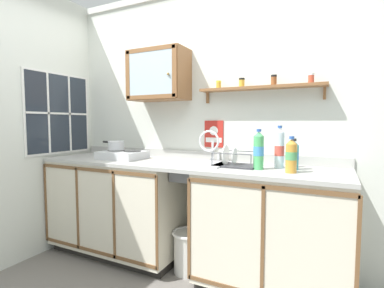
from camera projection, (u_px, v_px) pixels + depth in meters
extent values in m
cube|color=silver|center=(196.00, 122.00, 2.82)|extent=(3.38, 0.05, 2.63)
cube|color=silver|center=(5.00, 122.00, 2.56)|extent=(0.05, 3.55, 2.63)
cube|color=black|center=(122.00, 247.00, 2.95)|extent=(1.31, 0.58, 0.08)
cube|color=beige|center=(119.00, 203.00, 2.89)|extent=(1.34, 0.64, 0.85)
cube|color=brown|center=(94.00, 170.00, 2.57)|extent=(1.34, 0.01, 0.03)
cube|color=brown|center=(96.00, 252.00, 2.63)|extent=(1.34, 0.01, 0.03)
cube|color=brown|center=(46.00, 203.00, 2.90)|extent=(0.02, 0.01, 0.78)
cube|color=brown|center=(77.00, 209.00, 2.70)|extent=(0.02, 0.01, 0.78)
cube|color=brown|center=(114.00, 215.00, 2.50)|extent=(0.02, 0.01, 0.78)
cube|color=brown|center=(157.00, 223.00, 2.30)|extent=(0.02, 0.01, 0.78)
cube|color=black|center=(271.00, 283.00, 2.28)|extent=(1.09, 0.58, 0.08)
cube|color=beige|center=(272.00, 227.00, 2.22)|extent=(1.11, 0.64, 0.85)
cube|color=brown|center=(264.00, 187.00, 1.90)|extent=(1.11, 0.01, 0.03)
cube|color=brown|center=(189.00, 229.00, 2.17)|extent=(0.02, 0.01, 0.78)
cube|color=brown|center=(262.00, 243.00, 1.93)|extent=(0.02, 0.01, 0.78)
cube|color=brown|center=(358.00, 261.00, 1.68)|extent=(0.02, 0.01, 0.78)
cube|color=#B2B2AD|center=(180.00, 164.00, 2.54)|extent=(2.74, 0.67, 0.03)
cube|color=#B2B2AD|center=(195.00, 155.00, 2.81)|extent=(2.74, 0.02, 0.08)
cube|color=silver|center=(199.00, 163.00, 2.48)|extent=(0.48, 0.40, 0.01)
cube|color=slate|center=(199.00, 180.00, 2.49)|extent=(0.41, 0.32, 0.01)
cube|color=slate|center=(207.00, 169.00, 2.63)|extent=(0.41, 0.01, 0.14)
cube|color=slate|center=(191.00, 175.00, 2.34)|extent=(0.41, 0.01, 0.14)
cylinder|color=#4C4C51|center=(199.00, 180.00, 2.49)|extent=(0.04, 0.04, 0.01)
cylinder|color=silver|center=(213.00, 160.00, 2.66)|extent=(0.05, 0.05, 0.02)
cylinder|color=silver|center=(213.00, 149.00, 2.65)|extent=(0.02, 0.02, 0.17)
torus|color=silver|center=(209.00, 141.00, 2.57)|extent=(0.20, 0.02, 0.20)
cylinder|color=silver|center=(219.00, 156.00, 2.63)|extent=(0.02, 0.02, 0.06)
cube|color=silver|center=(123.00, 155.00, 2.82)|extent=(0.42, 0.33, 0.07)
cylinder|color=#2D2D2D|center=(116.00, 150.00, 2.88)|extent=(0.17, 0.17, 0.01)
cylinder|color=#2D2D2D|center=(132.00, 151.00, 2.79)|extent=(0.17, 0.17, 0.01)
cylinder|color=black|center=(104.00, 156.00, 2.72)|extent=(0.03, 0.02, 0.03)
cylinder|color=black|center=(120.00, 157.00, 2.64)|extent=(0.03, 0.02, 0.03)
cylinder|color=silver|center=(116.00, 146.00, 2.88)|extent=(0.16, 0.16, 0.09)
torus|color=silver|center=(116.00, 141.00, 2.87)|extent=(0.16, 0.16, 0.01)
cylinder|color=black|center=(108.00, 142.00, 2.97)|extent=(0.15, 0.06, 0.02)
cylinder|color=#4CB266|center=(259.00, 153.00, 2.17)|extent=(0.08, 0.08, 0.25)
cone|color=#4CB266|center=(259.00, 134.00, 2.16)|extent=(0.07, 0.07, 0.03)
cylinder|color=#2D59B2|center=(259.00, 130.00, 2.16)|extent=(0.03, 0.03, 0.02)
cylinder|color=#3F8CCC|center=(259.00, 151.00, 2.17)|extent=(0.08, 0.08, 0.07)
cylinder|color=teal|center=(294.00, 158.00, 2.16)|extent=(0.07, 0.07, 0.19)
cone|color=teal|center=(294.00, 143.00, 2.15)|extent=(0.06, 0.06, 0.03)
cylinder|color=#262626|center=(294.00, 140.00, 2.15)|extent=(0.03, 0.03, 0.02)
cylinder|color=#3F8CCC|center=(294.00, 156.00, 2.15)|extent=(0.07, 0.07, 0.05)
cylinder|color=silver|center=(279.00, 150.00, 2.24)|extent=(0.07, 0.07, 0.28)
cone|color=silver|center=(280.00, 130.00, 2.23)|extent=(0.07, 0.07, 0.03)
cylinder|color=#2D59B2|center=(280.00, 127.00, 2.22)|extent=(0.03, 0.03, 0.02)
cylinder|color=#D84C3F|center=(279.00, 151.00, 2.24)|extent=(0.07, 0.07, 0.08)
cylinder|color=gold|center=(291.00, 158.00, 2.03)|extent=(0.08, 0.08, 0.20)
cone|color=gold|center=(292.00, 142.00, 2.02)|extent=(0.07, 0.07, 0.03)
cylinder|color=#2D59B2|center=(292.00, 138.00, 2.01)|extent=(0.03, 0.03, 0.02)
cylinder|color=#4C9959|center=(291.00, 156.00, 2.02)|extent=(0.08, 0.08, 0.06)
cube|color=#333338|center=(236.00, 166.00, 2.33)|extent=(0.34, 0.26, 0.01)
cylinder|color=#4C4F54|center=(212.00, 159.00, 2.29)|extent=(0.01, 0.01, 0.10)
cylinder|color=#4C4F54|center=(251.00, 162.00, 2.15)|extent=(0.01, 0.01, 0.10)
cylinder|color=#4C4F54|center=(222.00, 156.00, 2.51)|extent=(0.01, 0.01, 0.10)
cylinder|color=#4C4F54|center=(258.00, 158.00, 2.37)|extent=(0.01, 0.01, 0.10)
cylinder|color=#4C4F54|center=(231.00, 154.00, 2.22)|extent=(0.32, 0.01, 0.01)
cylinder|color=#4C4F54|center=(240.00, 151.00, 2.43)|extent=(0.32, 0.01, 0.01)
cylinder|color=white|center=(226.00, 155.00, 2.37)|extent=(0.01, 0.17, 0.17)
cylinder|color=white|center=(235.00, 156.00, 2.33)|extent=(0.01, 0.13, 0.13)
cube|color=brown|center=(159.00, 75.00, 2.78)|extent=(0.58, 0.29, 0.48)
cube|color=silver|center=(150.00, 73.00, 2.65)|extent=(0.47, 0.01, 0.40)
cube|color=brown|center=(128.00, 75.00, 2.76)|extent=(0.05, 0.01, 0.45)
cube|color=brown|center=(174.00, 71.00, 2.53)|extent=(0.05, 0.01, 0.45)
cube|color=brown|center=(150.00, 49.00, 2.63)|extent=(0.54, 0.01, 0.04)
cube|color=brown|center=(150.00, 97.00, 2.66)|extent=(0.54, 0.01, 0.04)
sphere|color=olive|center=(168.00, 74.00, 2.55)|extent=(0.02, 0.02, 0.02)
cube|color=brown|center=(260.00, 88.00, 2.43)|extent=(1.06, 0.14, 0.02)
cube|color=brown|center=(208.00, 98.00, 2.71)|extent=(0.02, 0.03, 0.10)
cube|color=brown|center=(325.00, 93.00, 2.26)|extent=(0.02, 0.03, 0.10)
cylinder|color=gold|center=(219.00, 86.00, 2.60)|extent=(0.04, 0.04, 0.06)
cylinder|color=yellow|center=(219.00, 82.00, 2.60)|extent=(0.05, 0.05, 0.02)
cylinder|color=gold|center=(242.00, 84.00, 2.50)|extent=(0.05, 0.05, 0.06)
cylinder|color=black|center=(242.00, 79.00, 2.50)|extent=(0.05, 0.05, 0.02)
cylinder|color=brown|center=(274.00, 81.00, 2.37)|extent=(0.05, 0.05, 0.07)
cylinder|color=black|center=(274.00, 76.00, 2.37)|extent=(0.05, 0.05, 0.02)
cylinder|color=#CC4C33|center=(311.00, 79.00, 2.24)|extent=(0.04, 0.04, 0.06)
cylinder|color=white|center=(311.00, 74.00, 2.23)|extent=(0.05, 0.05, 0.02)
cube|color=#B2261E|center=(214.00, 134.00, 2.72)|extent=(0.19, 0.01, 0.25)
cube|color=white|center=(214.00, 140.00, 2.72)|extent=(0.16, 0.00, 0.05)
cylinder|color=white|center=(214.00, 131.00, 2.71)|extent=(0.09, 0.00, 0.09)
cube|color=#262D38|center=(59.00, 113.00, 3.01)|extent=(0.01, 0.73, 0.80)
cube|color=white|center=(58.00, 113.00, 3.02)|extent=(0.02, 0.78, 0.85)
cube|color=white|center=(48.00, 113.00, 2.89)|extent=(0.01, 0.02, 0.80)
cube|color=white|center=(70.00, 114.00, 3.12)|extent=(0.01, 0.02, 0.80)
cube|color=white|center=(59.00, 113.00, 3.01)|extent=(0.01, 0.73, 0.02)
cylinder|color=silver|center=(189.00, 252.00, 2.52)|extent=(0.26, 0.26, 0.35)
torus|color=white|center=(189.00, 233.00, 2.50)|extent=(0.29, 0.29, 0.03)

